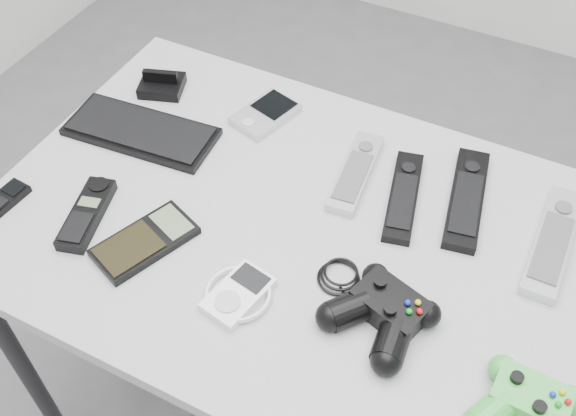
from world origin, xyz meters
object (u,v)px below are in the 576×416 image
at_px(pda, 265,113).
at_px(mobile_phone, 3,200).
at_px(cordless_handset, 87,214).
at_px(desk, 308,254).
at_px(pda_keyboard, 141,131).
at_px(remote_black_b, 467,198).
at_px(controller_green, 527,407).
at_px(remote_silver_a, 356,172).
at_px(calculator, 145,241).
at_px(remote_black_a, 403,196).
at_px(mp3_player, 238,294).
at_px(remote_silver_b, 553,241).
at_px(controller_black, 384,311).

distance_m(pda, mobile_phone, 0.51).
distance_m(pda, cordless_handset, 0.40).
bearing_deg(desk, pda_keyboard, 169.51).
bearing_deg(remote_black_b, desk, -149.83).
bearing_deg(controller_green, remote_silver_a, 143.58).
bearing_deg(calculator, controller_green, 20.50).
distance_m(remote_black_a, controller_green, 0.42).
bearing_deg(mobile_phone, remote_black_a, 32.32).
xyz_separation_m(pda, mp3_player, (0.16, -0.39, -0.00)).
bearing_deg(mobile_phone, remote_silver_a, 37.74).
relative_size(cordless_handset, controller_green, 1.02).
bearing_deg(pda, remote_silver_a, -1.53).
distance_m(remote_silver_b, controller_green, 0.32).
xyz_separation_m(pda_keyboard, mp3_player, (0.35, -0.24, 0.00)).
bearing_deg(remote_black_a, mp3_player, -129.92).
height_order(remote_silver_b, mp3_player, remote_silver_b).
xyz_separation_m(pda_keyboard, controller_green, (0.80, -0.24, 0.02)).
distance_m(remote_black_a, cordless_handset, 0.55).
xyz_separation_m(remote_silver_a, remote_black_a, (0.10, -0.02, -0.00)).
xyz_separation_m(mobile_phone, cordless_handset, (0.15, 0.04, 0.00)).
height_order(remote_silver_a, remote_black_b, same).
xyz_separation_m(desk, mp3_player, (-0.04, -0.17, 0.07)).
bearing_deg(remote_black_b, mp3_player, -136.17).
bearing_deg(remote_black_a, controller_green, -59.42).
bearing_deg(desk, remote_black_b, 40.23).
bearing_deg(remote_silver_a, desk, -102.98).
height_order(remote_silver_a, remote_silver_b, remote_silver_b).
relative_size(remote_black_b, remote_silver_b, 0.96).
bearing_deg(remote_black_a, remote_silver_b, -9.93).
distance_m(remote_silver_a, remote_black_a, 0.10).
height_order(pda_keyboard, remote_black_b, remote_black_b).
bearing_deg(controller_green, controller_black, 169.84).
height_order(pda, controller_black, controller_black).
bearing_deg(remote_silver_b, cordless_handset, -157.84).
relative_size(desk, calculator, 6.54).
xyz_separation_m(desk, mobile_phone, (-0.51, -0.18, 0.07)).
xyz_separation_m(pda, cordless_handset, (-0.15, -0.37, 0.00)).
height_order(pda, mp3_player, same).
xyz_separation_m(mobile_phone, mp3_player, (0.47, 0.01, 0.00)).
bearing_deg(controller_green, mobile_phone, -175.50).
height_order(mobile_phone, mp3_player, mp3_player).
height_order(mobile_phone, controller_green, controller_green).
xyz_separation_m(remote_black_a, remote_silver_b, (0.26, 0.01, 0.00)).
height_order(pda, remote_silver_b, remote_silver_b).
xyz_separation_m(desk, controller_black, (0.17, -0.11, 0.09)).
height_order(pda_keyboard, calculator, same).
relative_size(remote_silver_b, calculator, 1.44).
relative_size(pda, remote_silver_a, 0.63).
distance_m(remote_black_a, calculator, 0.45).
distance_m(desk, remote_black_b, 0.29).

